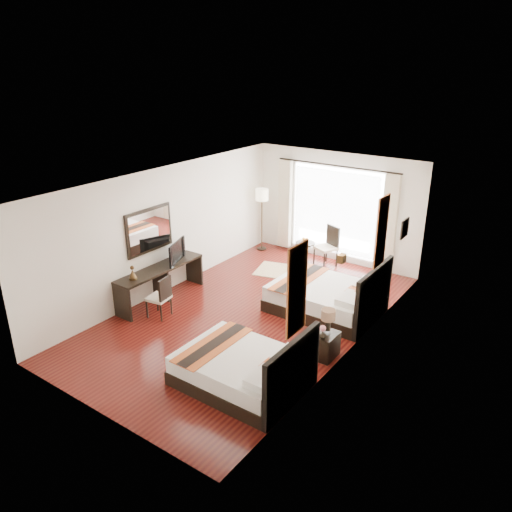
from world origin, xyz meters
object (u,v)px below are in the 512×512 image
Objects in this scene: bed_far at (328,297)px; desk_chair at (160,304)px; vase at (323,333)px; side_table at (305,253)px; television at (174,251)px; console_desk at (161,283)px; nightstand at (325,345)px; table_lamp at (328,316)px; window_chair at (326,254)px; fruit_bowl at (305,241)px; floor_lamp at (262,199)px; bed_near at (244,369)px.

desk_chair is at bearing -141.15° from bed_far.
vase is 4.45m from side_table.
side_table is at bearing -47.06° from television.
television reaches higher than console_desk.
nightstand is 0.58× the size of television.
table_lamp is 4.17m from window_chair.
fruit_bowl is at bearing 127.28° from side_table.
floor_lamp reaches higher than window_chair.
table_lamp reaches higher than desk_chair.
bed_far is 2.48m from window_chair.
floor_lamp is at bearing 136.43° from nightstand.
television is at bearing 174.53° from nightstand.
television reaches higher than fruit_bowl.
window_chair is (1.98, -0.00, -1.12)m from floor_lamp.
floor_lamp is (-3.92, 3.73, 1.21)m from nightstand.
console_desk reaches higher than nightstand.
desk_chair is at bearing -169.87° from nightstand.
floor_lamp is at bearing 145.51° from bed_far.
nightstand is 2.25× the size of fruit_bowl.
floor_lamp is 2.28m from window_chair.
side_table is (1.00, 4.14, 0.01)m from desk_chair.
window_chair is at bearing 61.73° from console_desk.
bed_far is 1.27× the size of floor_lamp.
vase is at bearing -83.40° from table_lamp.
television is at bearing 172.21° from vase.
bed_near is at bearing -70.30° from fruit_bowl.
bed_near reaches higher than vase.
side_table is (-2.47, 3.69, -0.29)m from vase.
console_desk is at bearing 178.32° from vase.
table_lamp reaches higher than console_desk.
console_desk reaches higher than side_table.
table_lamp is 0.31m from vase.
vase is (0.78, -1.72, 0.26)m from bed_far.
bed_near is at bearing -70.44° from side_table.
bed_far is at bearing 115.81° from nightstand.
bed_far is at bearing 116.79° from table_lamp.
fruit_bowl is at bearing 67.43° from console_desk.
bed_far is 2.62× the size of television.
vase is 0.06× the size of console_desk.
bed_far reaches higher than console_desk.
nightstand is 4.35m from fruit_bowl.
television is 1.45× the size of side_table.
fruit_bowl is (-0.03, 0.03, 0.31)m from side_table.
fruit_bowl is at bearing 109.70° from bed_near.
bed_far is 4.52× the size of nightstand.
bed_far reaches higher than desk_chair.
bed_near is at bearing -140.94° from television.
vase is 4.04m from television.
vase is at bearing -44.63° from floor_lamp.
side_table is (-2.44, 3.46, -0.49)m from table_lamp.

